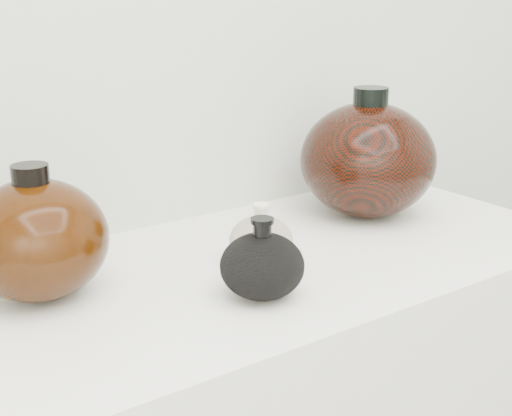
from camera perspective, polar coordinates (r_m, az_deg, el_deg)
black_gourd_vase at (r=0.98m, az=0.49°, el=-4.61°), size 0.14×0.14×0.12m
cream_gourd_vase at (r=1.10m, az=0.41°, el=-2.58°), size 0.13×0.13×0.10m
left_round_pot at (r=1.02m, az=-17.15°, el=-2.38°), size 0.20×0.20×0.19m
right_round_pot at (r=1.33m, az=8.93°, el=3.87°), size 0.26×0.26×0.24m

